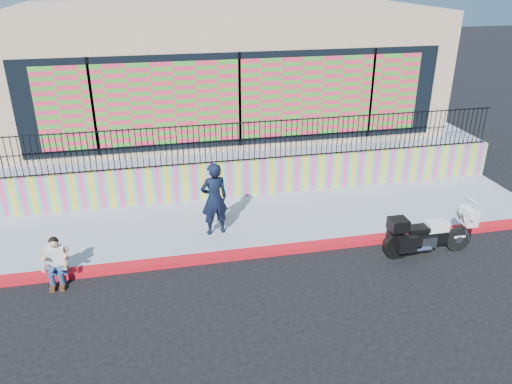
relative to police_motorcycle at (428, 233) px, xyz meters
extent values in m
plane|color=black|center=(-3.71, 0.80, -0.59)|extent=(90.00, 90.00, 0.00)
cube|color=#AB0C10|center=(-3.71, 0.80, -0.51)|extent=(16.00, 0.30, 0.15)
cube|color=#8D95A9|center=(-3.71, 2.45, -0.51)|extent=(16.00, 3.00, 0.15)
cube|color=#FF4389|center=(-3.71, 4.05, 0.11)|extent=(16.00, 0.20, 1.10)
cube|color=#8D95A9|center=(-3.71, 9.15, 0.04)|extent=(16.00, 10.00, 1.25)
cube|color=tan|center=(-3.71, 8.95, 2.66)|extent=(14.00, 8.00, 4.00)
cube|color=black|center=(-3.71, 4.93, 2.26)|extent=(12.60, 0.04, 2.80)
cube|color=#E83352|center=(-3.71, 4.90, 2.26)|extent=(11.48, 0.02, 2.40)
cylinder|color=black|center=(0.86, 0.00, -0.27)|extent=(0.63, 0.13, 0.63)
cylinder|color=black|center=(-0.77, 0.00, -0.27)|extent=(0.63, 0.13, 0.63)
cube|color=black|center=(0.04, 0.00, -0.11)|extent=(0.91, 0.27, 0.33)
cube|color=silver|center=(0.00, 0.00, -0.21)|extent=(0.38, 0.33, 0.29)
cube|color=white|center=(0.22, 0.00, 0.16)|extent=(0.53, 0.31, 0.23)
cube|color=black|center=(-0.29, 0.00, 0.14)|extent=(0.53, 0.33, 0.11)
cube|color=white|center=(1.03, 0.00, 0.35)|extent=(0.29, 0.50, 0.40)
cube|color=silver|center=(1.07, 0.00, 0.66)|extent=(0.18, 0.44, 0.32)
cube|color=black|center=(-0.82, 0.00, 0.32)|extent=(0.42, 0.40, 0.29)
cube|color=black|center=(-0.67, -0.29, -0.06)|extent=(0.46, 0.17, 0.38)
cube|color=black|center=(-0.67, 0.29, -0.06)|extent=(0.46, 0.17, 0.38)
cube|color=white|center=(0.86, 0.00, -0.18)|extent=(0.31, 0.15, 0.06)
imported|color=black|center=(-4.94, 1.88, 0.53)|extent=(0.78, 0.58, 1.94)
cube|color=navy|center=(-8.66, 0.78, -0.35)|extent=(0.36, 0.28, 0.18)
cube|color=silver|center=(-8.66, 0.74, 0.00)|extent=(0.38, 0.27, 0.54)
sphere|color=tan|center=(-8.66, 0.70, 0.36)|extent=(0.21, 0.21, 0.21)
cube|color=#472814|center=(-8.76, 0.34, -0.54)|extent=(0.11, 0.26, 0.10)
cube|color=#472814|center=(-8.56, 0.34, -0.54)|extent=(0.11, 0.26, 0.10)
camera|label=1|loc=(-6.30, -9.49, 5.89)|focal=35.00mm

